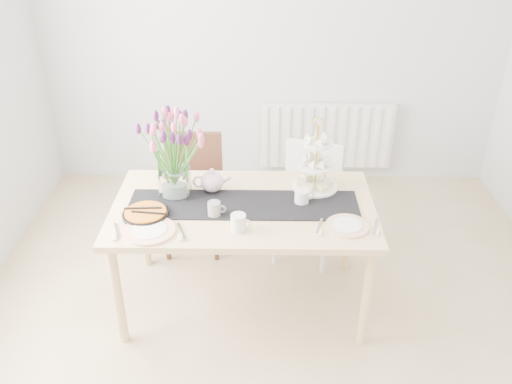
{
  "coord_description": "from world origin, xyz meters",
  "views": [
    {
      "loc": [
        -0.07,
        -2.34,
        2.47
      ],
      "look_at": [
        -0.11,
        0.43,
        0.87
      ],
      "focal_mm": 38.0,
      "sensor_mm": 36.0,
      "label": 1
    }
  ],
  "objects_px": {
    "teapot": "(212,182)",
    "dining_table": "(244,216)",
    "mug_grey": "(214,209)",
    "mug_white": "(238,223)",
    "radiator": "(326,136)",
    "plate_right": "(347,226)",
    "cake_stand": "(316,171)",
    "plate_left": "(149,231)",
    "tart_tin": "(146,214)",
    "chair_white": "(309,193)",
    "tulip_vase": "(172,143)",
    "cream_jug": "(302,197)",
    "chair_brown": "(193,183)"
  },
  "relations": [
    {
      "from": "plate_right",
      "to": "plate_left",
      "type": "bearing_deg",
      "value": -176.61
    },
    {
      "from": "cake_stand",
      "to": "teapot",
      "type": "height_order",
      "value": "cake_stand"
    },
    {
      "from": "cake_stand",
      "to": "radiator",
      "type": "bearing_deg",
      "value": 80.87
    },
    {
      "from": "cake_stand",
      "to": "mug_grey",
      "type": "relative_size",
      "value": 4.73
    },
    {
      "from": "cream_jug",
      "to": "teapot",
      "type": "bearing_deg",
      "value": 157.01
    },
    {
      "from": "mug_white",
      "to": "chair_white",
      "type": "bearing_deg",
      "value": 74.56
    },
    {
      "from": "radiator",
      "to": "tart_tin",
      "type": "height_order",
      "value": "tart_tin"
    },
    {
      "from": "teapot",
      "to": "cream_jug",
      "type": "xyz_separation_m",
      "value": [
        0.56,
        -0.13,
        -0.03
      ]
    },
    {
      "from": "teapot",
      "to": "plate_left",
      "type": "height_order",
      "value": "teapot"
    },
    {
      "from": "chair_white",
      "to": "plate_left",
      "type": "height_order",
      "value": "chair_white"
    },
    {
      "from": "tulip_vase",
      "to": "plate_left",
      "type": "distance_m",
      "value": 0.55
    },
    {
      "from": "cream_jug",
      "to": "dining_table",
      "type": "bearing_deg",
      "value": 175.24
    },
    {
      "from": "radiator",
      "to": "chair_white",
      "type": "distance_m",
      "value": 1.13
    },
    {
      "from": "chair_brown",
      "to": "chair_white",
      "type": "xyz_separation_m",
      "value": [
        0.86,
        -0.1,
        -0.01
      ]
    },
    {
      "from": "radiator",
      "to": "tart_tin",
      "type": "relative_size",
      "value": 4.39
    },
    {
      "from": "tulip_vase",
      "to": "teapot",
      "type": "relative_size",
      "value": 2.77
    },
    {
      "from": "tulip_vase",
      "to": "tart_tin",
      "type": "relative_size",
      "value": 2.37
    },
    {
      "from": "dining_table",
      "to": "chair_brown",
      "type": "height_order",
      "value": "chair_brown"
    },
    {
      "from": "radiator",
      "to": "plate_right",
      "type": "xyz_separation_m",
      "value": [
        -0.09,
        -1.94,
        0.31
      ]
    },
    {
      "from": "cake_stand",
      "to": "plate_left",
      "type": "bearing_deg",
      "value": -152.12
    },
    {
      "from": "chair_white",
      "to": "plate_right",
      "type": "height_order",
      "value": "chair_white"
    },
    {
      "from": "cake_stand",
      "to": "plate_left",
      "type": "relative_size",
      "value": 1.46
    },
    {
      "from": "teapot",
      "to": "dining_table",
      "type": "bearing_deg",
      "value": -39.22
    },
    {
      "from": "tart_tin",
      "to": "cake_stand",
      "type": "bearing_deg",
      "value": 18.86
    },
    {
      "from": "radiator",
      "to": "teapot",
      "type": "xyz_separation_m",
      "value": [
        -0.89,
        -1.55,
        0.37
      ]
    },
    {
      "from": "cream_jug",
      "to": "plate_left",
      "type": "relative_size",
      "value": 0.3
    },
    {
      "from": "dining_table",
      "to": "chair_white",
      "type": "height_order",
      "value": "chair_white"
    },
    {
      "from": "teapot",
      "to": "cream_jug",
      "type": "bearing_deg",
      "value": -13.54
    },
    {
      "from": "dining_table",
      "to": "chair_white",
      "type": "bearing_deg",
      "value": 53.05
    },
    {
      "from": "tart_tin",
      "to": "mug_white",
      "type": "relative_size",
      "value": 2.66
    },
    {
      "from": "mug_grey",
      "to": "plate_right",
      "type": "bearing_deg",
      "value": -8.88
    },
    {
      "from": "dining_table",
      "to": "mug_white",
      "type": "xyz_separation_m",
      "value": [
        -0.02,
        -0.27,
        0.13
      ]
    },
    {
      "from": "teapot",
      "to": "mug_white",
      "type": "xyz_separation_m",
      "value": [
        0.18,
        -0.43,
        -0.02
      ]
    },
    {
      "from": "dining_table",
      "to": "plate_right",
      "type": "relative_size",
      "value": 6.42
    },
    {
      "from": "tulip_vase",
      "to": "plate_left",
      "type": "relative_size",
      "value": 2.18
    },
    {
      "from": "dining_table",
      "to": "chair_brown",
      "type": "distance_m",
      "value": 0.84
    },
    {
      "from": "chair_white",
      "to": "mug_grey",
      "type": "height_order",
      "value": "chair_white"
    },
    {
      "from": "radiator",
      "to": "tulip_vase",
      "type": "relative_size",
      "value": 1.85
    },
    {
      "from": "mug_grey",
      "to": "mug_white",
      "type": "height_order",
      "value": "mug_white"
    },
    {
      "from": "cream_jug",
      "to": "mug_grey",
      "type": "distance_m",
      "value": 0.54
    },
    {
      "from": "teapot",
      "to": "cream_jug",
      "type": "height_order",
      "value": "teapot"
    },
    {
      "from": "radiator",
      "to": "mug_white",
      "type": "bearing_deg",
      "value": -109.66
    },
    {
      "from": "tulip_vase",
      "to": "teapot",
      "type": "distance_m",
      "value": 0.36
    },
    {
      "from": "chair_brown",
      "to": "cream_jug",
      "type": "relative_size",
      "value": 9.82
    },
    {
      "from": "radiator",
      "to": "chair_white",
      "type": "bearing_deg",
      "value": -101.96
    },
    {
      "from": "teapot",
      "to": "mug_white",
      "type": "distance_m",
      "value": 0.47
    },
    {
      "from": "tart_tin",
      "to": "mug_white",
      "type": "height_order",
      "value": "mug_white"
    },
    {
      "from": "mug_white",
      "to": "plate_left",
      "type": "xyz_separation_m",
      "value": [
        -0.5,
        -0.02,
        -0.04
      ]
    },
    {
      "from": "cream_jug",
      "to": "plate_right",
      "type": "relative_size",
      "value": 0.35
    },
    {
      "from": "radiator",
      "to": "tart_tin",
      "type": "distance_m",
      "value": 2.26
    }
  ]
}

